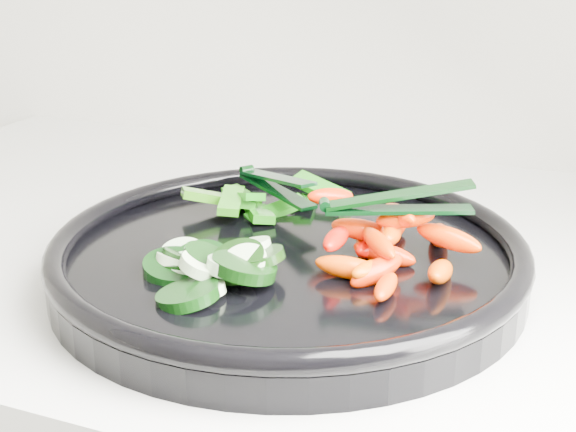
% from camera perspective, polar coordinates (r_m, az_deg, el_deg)
% --- Properties ---
extents(veggie_tray, '(0.39, 0.39, 0.04)m').
position_cam_1_polar(veggie_tray, '(0.63, 0.00, -2.94)').
color(veggie_tray, black).
rests_on(veggie_tray, counter).
extents(cucumber_pile, '(0.12, 0.13, 0.04)m').
position_cam_1_polar(cucumber_pile, '(0.59, -5.71, -3.42)').
color(cucumber_pile, black).
rests_on(cucumber_pile, veggie_tray).
extents(carrot_pile, '(0.15, 0.15, 0.05)m').
position_cam_1_polar(carrot_pile, '(0.61, 7.08, -1.95)').
color(carrot_pile, '#FF1400').
rests_on(carrot_pile, veggie_tray).
extents(pepper_pile, '(0.14, 0.11, 0.03)m').
position_cam_1_polar(pepper_pile, '(0.72, -2.14, 1.12)').
color(pepper_pile, '#19740B').
rests_on(pepper_pile, veggie_tray).
extents(tong_carrot, '(0.11, 0.06, 0.02)m').
position_cam_1_polar(tong_carrot, '(0.60, 7.54, 0.96)').
color(tong_carrot, black).
rests_on(tong_carrot, carrot_pile).
extents(tong_pepper, '(0.10, 0.08, 0.02)m').
position_cam_1_polar(tong_pepper, '(0.71, -0.99, 2.36)').
color(tong_pepper, black).
rests_on(tong_pepper, pepper_pile).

